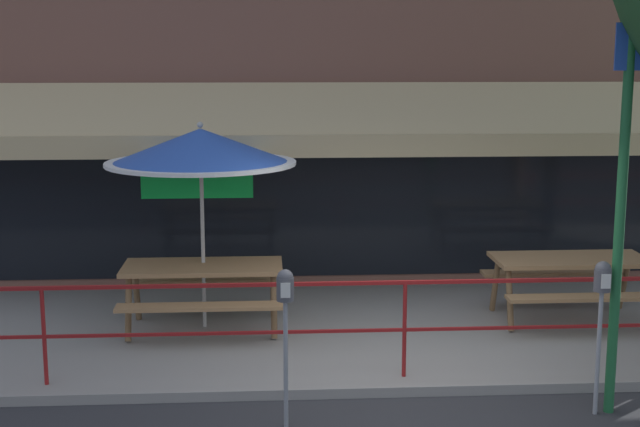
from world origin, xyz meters
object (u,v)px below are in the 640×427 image
object	(u,v)px
parking_meter_near	(285,301)
picnic_table_left	(203,278)
picnic_table_centre	(570,271)
patio_umbrella_left	(201,148)
parking_meter_far	(602,291)
street_sign_pole	(624,157)

from	to	relation	value
parking_meter_near	picnic_table_left	bearing A→B (deg)	109.01
picnic_table_left	picnic_table_centre	distance (m)	4.29
patio_umbrella_left	picnic_table_centre	bearing A→B (deg)	-0.30
parking_meter_near	parking_meter_far	xyz separation A→B (m)	(2.81, 0.13, 0.00)
picnic_table_centre	parking_meter_near	distance (m)	4.34
patio_umbrella_left	street_sign_pole	distance (m)	4.57
picnic_table_centre	patio_umbrella_left	size ratio (longest dim) A/B	0.76
patio_umbrella_left	parking_meter_far	bearing A→B (deg)	-34.64
picnic_table_centre	parking_meter_far	distance (m)	2.63
picnic_table_centre	street_sign_pole	world-z (taller)	street_sign_pole
picnic_table_centre	parking_meter_far	bearing A→B (deg)	-103.50
picnic_table_left	patio_umbrella_left	distance (m)	1.48
picnic_table_left	street_sign_pole	xyz separation A→B (m)	(3.83, -2.38, 1.63)
parking_meter_far	street_sign_pole	distance (m)	1.20
picnic_table_left	parking_meter_near	distance (m)	2.73
picnic_table_left	picnic_table_centre	bearing A→B (deg)	1.35
parking_meter_near	parking_meter_far	bearing A→B (deg)	2.57
picnic_table_left	parking_meter_near	bearing A→B (deg)	-70.99
picnic_table_left	street_sign_pole	world-z (taller)	street_sign_pole
patio_umbrella_left	parking_meter_near	world-z (taller)	patio_umbrella_left
picnic_table_left	street_sign_pole	distance (m)	4.79
parking_meter_far	street_sign_pole	xyz separation A→B (m)	(0.14, 0.04, 1.19)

